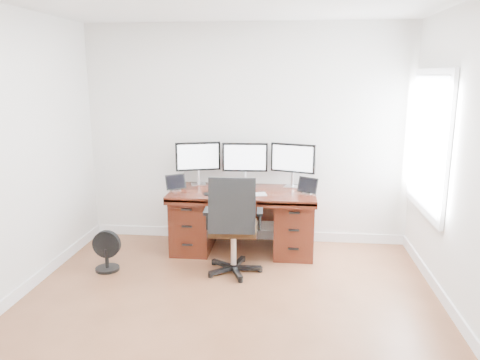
# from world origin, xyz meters

# --- Properties ---
(ground) EXTENTS (4.50, 4.50, 0.00)m
(ground) POSITION_xyz_m (0.00, 0.00, 0.00)
(ground) COLOR brown
(ground) RESTS_ON ground
(back_wall) EXTENTS (4.00, 0.10, 2.70)m
(back_wall) POSITION_xyz_m (0.00, 2.25, 1.35)
(back_wall) COLOR white
(back_wall) RESTS_ON ground
(desk) EXTENTS (1.70, 0.80, 0.75)m
(desk) POSITION_xyz_m (0.00, 1.83, 0.40)
(desk) COLOR #40160C
(desk) RESTS_ON ground
(office_chair) EXTENTS (0.63, 0.61, 1.09)m
(office_chair) POSITION_xyz_m (-0.03, 1.14, 0.36)
(office_chair) COLOR black
(office_chair) RESTS_ON ground
(floor_fan) EXTENTS (0.30, 0.26, 0.44)m
(floor_fan) POSITION_xyz_m (-1.41, 1.08, 0.21)
(floor_fan) COLOR black
(floor_fan) RESTS_ON ground
(monitor_left) EXTENTS (0.53, 0.20, 0.53)m
(monitor_left) POSITION_xyz_m (-0.58, 2.07, 1.09)
(monitor_left) COLOR silver
(monitor_left) RESTS_ON desk
(monitor_center) EXTENTS (0.55, 0.15, 0.53)m
(monitor_center) POSITION_xyz_m (0.00, 2.07, 1.09)
(monitor_center) COLOR silver
(monitor_center) RESTS_ON desk
(monitor_right) EXTENTS (0.53, 0.21, 0.53)m
(monitor_right) POSITION_xyz_m (0.58, 2.07, 1.09)
(monitor_right) COLOR silver
(monitor_right) RESTS_ON desk
(tablet_left) EXTENTS (0.24, 0.19, 0.19)m
(tablet_left) POSITION_xyz_m (-0.79, 1.75, 0.84)
(tablet_left) COLOR silver
(tablet_left) RESTS_ON desk
(tablet_right) EXTENTS (0.24, 0.18, 0.19)m
(tablet_right) POSITION_xyz_m (0.75, 1.75, 0.84)
(tablet_right) COLOR silver
(tablet_right) RESTS_ON desk
(keyboard) EXTENTS (0.30, 0.23, 0.01)m
(keyboard) POSITION_xyz_m (0.03, 1.64, 0.76)
(keyboard) COLOR white
(keyboard) RESTS_ON desk
(trackpad) EXTENTS (0.17, 0.17, 0.01)m
(trackpad) POSITION_xyz_m (0.21, 1.65, 0.76)
(trackpad) COLOR #BABDC2
(trackpad) RESTS_ON desk
(drawing_tablet) EXTENTS (0.22, 0.17, 0.01)m
(drawing_tablet) POSITION_xyz_m (-0.33, 1.61, 0.76)
(drawing_tablet) COLOR black
(drawing_tablet) RESTS_ON desk
(phone) EXTENTS (0.15, 0.11, 0.01)m
(phone) POSITION_xyz_m (0.01, 1.81, 0.76)
(phone) COLOR black
(phone) RESTS_ON desk
(figurine_yellow) EXTENTS (0.04, 0.04, 0.09)m
(figurine_yellow) POSITION_xyz_m (-0.34, 1.95, 0.80)
(figurine_yellow) COLOR tan
(figurine_yellow) RESTS_ON desk
(figurine_brown) EXTENTS (0.04, 0.04, 0.09)m
(figurine_brown) POSITION_xyz_m (-0.25, 1.95, 0.80)
(figurine_brown) COLOR brown
(figurine_brown) RESTS_ON desk
(figurine_pink) EXTENTS (0.04, 0.04, 0.09)m
(figurine_pink) POSITION_xyz_m (-0.10, 1.95, 0.80)
(figurine_pink) COLOR pink
(figurine_pink) RESTS_ON desk
(figurine_orange) EXTENTS (0.04, 0.04, 0.09)m
(figurine_orange) POSITION_xyz_m (0.09, 1.95, 0.80)
(figurine_orange) COLOR #E47A55
(figurine_orange) RESTS_ON desk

